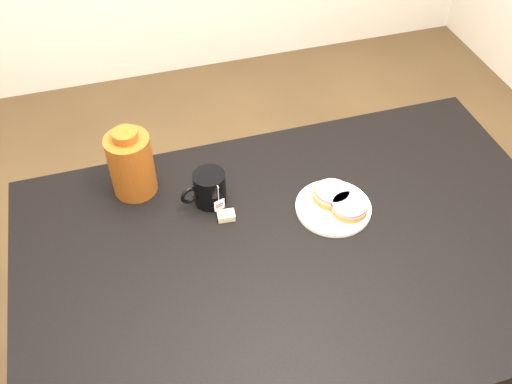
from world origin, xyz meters
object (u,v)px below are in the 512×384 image
bagel_front (349,207)px  bagel_package (131,164)px  table (298,268)px  plate (333,207)px  bagel_back (332,194)px  mug (209,188)px  teabag_pouch (226,216)px

bagel_front → bagel_package: (-0.52, 0.25, 0.07)m
table → bagel_package: 0.52m
bagel_package → table: bearing=-42.0°
table → plate: size_ratio=6.99×
bagel_back → mug: mug is taller
plate → bagel_back: bearing=75.4°
table → bagel_package: bagel_package is taller
bagel_front → bagel_package: size_ratio=0.66×
table → bagel_package: bearing=138.0°
teabag_pouch → table: bearing=-44.6°
table → plate: (0.13, 0.10, 0.09)m
bagel_back → bagel_package: bearing=158.8°
table → bagel_front: (0.16, 0.07, 0.11)m
plate → bagel_back: size_ratio=1.59×
plate → bagel_front: bagel_front is taller
table → teabag_pouch: teabag_pouch is taller
mug → teabag_pouch: size_ratio=3.05×
table → mug: bearing=128.8°
plate → teabag_pouch: size_ratio=4.45×
bagel_package → mug: bearing=-29.5°
bagel_package → bagel_front: bearing=-25.7°
plate → bagel_front: bearing=-38.2°
plate → mug: bearing=158.2°
table → mug: size_ratio=10.22×
plate → mug: size_ratio=1.46×
table → bagel_front: size_ratio=10.58×
bagel_front → bagel_package: 0.58m
plate → bagel_back: (0.01, 0.03, 0.02)m
plate → bagel_front: (0.03, -0.03, 0.02)m
plate → bagel_package: size_ratio=0.99×
teabag_pouch → bagel_package: (-0.21, 0.18, 0.08)m
mug → bagel_front: bearing=-39.6°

